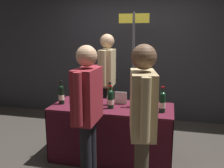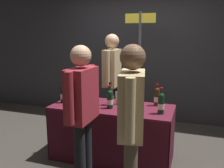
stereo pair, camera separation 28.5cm
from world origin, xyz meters
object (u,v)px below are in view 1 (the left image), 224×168
Objects in this scene: wine_glass_near_vendor at (91,101)px; vendor_presenter at (107,75)px; tasting_table at (112,123)px; booth_signpost at (133,59)px; display_bottle_0 at (111,99)px; flower_vase at (133,97)px; featured_wine_bottle at (94,92)px; taster_foreground_right at (88,107)px.

wine_glass_near_vendor is 0.97m from vendor_presenter.
booth_signpost is at bearing 85.51° from tasting_table.
wine_glass_near_vendor is 1.44m from booth_signpost.
flower_vase is (0.28, 0.12, 0.00)m from display_bottle_0.
display_bottle_0 is 0.30m from flower_vase.
vendor_presenter is (-0.28, 0.80, 0.50)m from tasting_table.
featured_wine_bottle is at bearing -108.48° from booth_signpost.
booth_signpost reaches higher than display_bottle_0.
featured_wine_bottle is 0.20× the size of vendor_presenter.
taster_foreground_right is at bearing -98.72° from display_bottle_0.
wine_glass_near_vendor is at bearing -103.76° from booth_signpost.
flower_vase is at bearing 18.76° from wine_glass_near_vendor.
display_bottle_0 is 0.25m from wine_glass_near_vendor.
taster_foreground_right is at bearing -95.48° from booth_signpost.
display_bottle_0 is at bearing -87.05° from tasting_table.
flower_vase is 0.19× the size of booth_signpost.
taster_foreground_right reaches higher than display_bottle_0.
vendor_presenter is 1.53m from taster_foreground_right.
vendor_presenter is (-0.00, 0.71, 0.12)m from featured_wine_bottle.
wine_glass_near_vendor is 0.08× the size of taster_foreground_right.
taster_foreground_right is at bearing -116.76° from flower_vase.
booth_signpost is at bearing 134.15° from vendor_presenter.
flower_vase is (0.52, 0.18, 0.04)m from wine_glass_near_vendor.
vendor_presenter is (-0.56, 0.78, 0.14)m from flower_vase.
taster_foreground_right is at bearing 4.92° from vendor_presenter.
display_bottle_0 is 2.27× the size of wine_glass_near_vendor.
tasting_table is 4.71× the size of featured_wine_bottle.
flower_vase is 0.24× the size of vendor_presenter.
tasting_table is 0.84m from taster_foreground_right.
booth_signpost is (0.37, 1.10, 0.36)m from featured_wine_bottle.
featured_wine_bottle is 1.21m from booth_signpost.
vendor_presenter is 1.07× the size of taster_foreground_right.
wine_glass_near_vendor is (-0.23, -0.15, 0.32)m from tasting_table.
flower_vase is 0.97m from vendor_presenter.
vendor_presenter reaches higher than display_bottle_0.
booth_signpost is at bearing 86.08° from display_bottle_0.
booth_signpost reaches higher than taster_foreground_right.
booth_signpost is at bearing -5.02° from taster_foreground_right.
vendor_presenter reaches higher than tasting_table.
wine_glass_near_vendor is (0.04, -0.24, -0.06)m from featured_wine_bottle.
display_bottle_0 is at bearing -93.92° from booth_signpost.
tasting_table is at bearing -175.27° from flower_vase.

